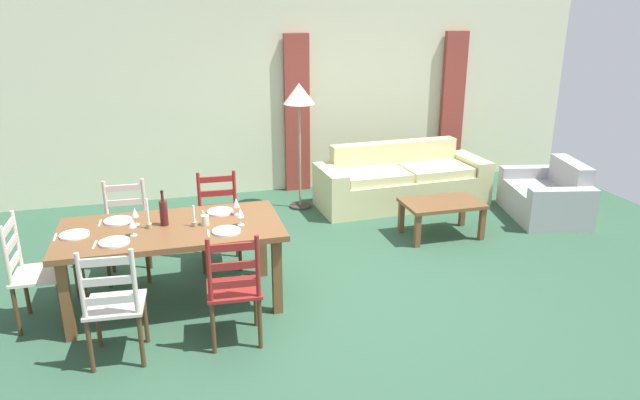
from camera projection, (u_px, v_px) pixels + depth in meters
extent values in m
cube|color=#2E523B|center=(322.00, 293.00, 5.46)|extent=(9.60, 9.60, 0.02)
cube|color=beige|center=(259.00, 97.00, 8.03)|extent=(9.60, 0.16, 2.70)
cube|color=#953A31|center=(297.00, 114.00, 8.11)|extent=(0.35, 0.08, 2.20)
cube|color=#953A31|center=(452.00, 107.00, 8.71)|extent=(0.35, 0.08, 2.20)
cube|color=brown|center=(171.00, 229.00, 5.01)|extent=(1.90, 0.96, 0.05)
cube|color=brown|center=(66.00, 301.00, 4.58)|extent=(0.08, 0.08, 0.70)
cube|color=brown|center=(277.00, 276.00, 5.00)|extent=(0.08, 0.08, 0.70)
cube|color=brown|center=(78.00, 262.00, 5.27)|extent=(0.08, 0.08, 0.70)
cube|color=brown|center=(262.00, 242.00, 5.69)|extent=(0.08, 0.08, 0.70)
cube|color=beige|center=(115.00, 305.00, 4.32)|extent=(0.45, 0.43, 0.03)
cylinder|color=#52351E|center=(98.00, 323.00, 4.52)|extent=(0.04, 0.04, 0.43)
cylinder|color=#52351E|center=(145.00, 318.00, 4.59)|extent=(0.04, 0.04, 0.43)
cylinder|color=#52351E|center=(90.00, 347.00, 4.21)|extent=(0.04, 0.04, 0.43)
cylinder|color=#52351E|center=(141.00, 341.00, 4.27)|extent=(0.04, 0.04, 0.43)
cylinder|color=beige|center=(81.00, 286.00, 4.05)|extent=(0.04, 0.04, 0.50)
cylinder|color=beige|center=(134.00, 281.00, 4.11)|extent=(0.04, 0.04, 0.50)
cube|color=beige|center=(110.00, 300.00, 4.12)|extent=(0.38, 0.05, 0.06)
cube|color=beige|center=(108.00, 281.00, 4.07)|extent=(0.38, 0.05, 0.06)
cube|color=beige|center=(105.00, 262.00, 4.03)|extent=(0.38, 0.05, 0.06)
cube|color=maroon|center=(234.00, 289.00, 4.56)|extent=(0.44, 0.43, 0.03)
cylinder|color=#52351E|center=(212.00, 307.00, 4.76)|extent=(0.04, 0.04, 0.43)
cylinder|color=#52351E|center=(256.00, 302.00, 4.83)|extent=(0.04, 0.04, 0.43)
cylinder|color=#52351E|center=(213.00, 328.00, 4.44)|extent=(0.04, 0.04, 0.43)
cylinder|color=#52351E|center=(260.00, 323.00, 4.51)|extent=(0.04, 0.04, 0.43)
cylinder|color=maroon|center=(209.00, 270.00, 4.28)|extent=(0.04, 0.04, 0.50)
cylinder|color=maroon|center=(258.00, 266.00, 4.35)|extent=(0.04, 0.04, 0.50)
cube|color=maroon|center=(234.00, 284.00, 4.36)|extent=(0.38, 0.05, 0.06)
cube|color=maroon|center=(233.00, 266.00, 4.31)|extent=(0.38, 0.05, 0.06)
cube|color=maroon|center=(232.00, 247.00, 4.26)|extent=(0.38, 0.05, 0.06)
cube|color=beige|center=(127.00, 235.00, 5.61)|extent=(0.43, 0.41, 0.03)
cylinder|color=#52351E|center=(148.00, 262.00, 5.57)|extent=(0.04, 0.04, 0.43)
cylinder|color=#52351E|center=(108.00, 266.00, 5.49)|extent=(0.04, 0.04, 0.43)
cylinder|color=#52351E|center=(149.00, 249.00, 5.88)|extent=(0.04, 0.04, 0.43)
cylinder|color=#52351E|center=(112.00, 252.00, 5.80)|extent=(0.04, 0.04, 0.43)
cylinder|color=beige|center=(144.00, 203.00, 5.72)|extent=(0.04, 0.04, 0.50)
cylinder|color=beige|center=(106.00, 206.00, 5.64)|extent=(0.04, 0.04, 0.50)
cube|color=beige|center=(127.00, 217.00, 5.72)|extent=(0.38, 0.04, 0.06)
cube|color=beige|center=(125.00, 202.00, 5.68)|extent=(0.38, 0.04, 0.06)
cube|color=beige|center=(123.00, 188.00, 5.63)|extent=(0.38, 0.04, 0.06)
cube|color=maroon|center=(220.00, 225.00, 5.88)|extent=(0.44, 0.42, 0.03)
cylinder|color=#52351E|center=(240.00, 250.00, 5.84)|extent=(0.04, 0.04, 0.43)
cylinder|color=#52351E|center=(204.00, 254.00, 5.76)|extent=(0.04, 0.04, 0.43)
cylinder|color=#52351E|center=(237.00, 238.00, 6.15)|extent=(0.04, 0.04, 0.43)
cylinder|color=#52351E|center=(202.00, 241.00, 6.08)|extent=(0.04, 0.04, 0.43)
cylinder|color=maroon|center=(235.00, 194.00, 5.99)|extent=(0.04, 0.04, 0.50)
cylinder|color=maroon|center=(199.00, 196.00, 5.92)|extent=(0.04, 0.04, 0.50)
cube|color=maroon|center=(218.00, 207.00, 6.00)|extent=(0.38, 0.04, 0.06)
cube|color=maroon|center=(217.00, 193.00, 5.95)|extent=(0.38, 0.04, 0.06)
cube|color=maroon|center=(216.00, 179.00, 5.90)|extent=(0.38, 0.04, 0.06)
cube|color=beige|center=(39.00, 274.00, 4.81)|extent=(0.41, 0.43, 0.03)
cylinder|color=#52351E|center=(68.00, 287.00, 5.09)|extent=(0.04, 0.04, 0.43)
cylinder|color=#52351E|center=(61.00, 307.00, 4.76)|extent=(0.04, 0.04, 0.43)
cylinder|color=#52351E|center=(26.00, 291.00, 5.01)|extent=(0.04, 0.04, 0.43)
cylinder|color=#52351E|center=(16.00, 312.00, 4.68)|extent=(0.04, 0.04, 0.43)
cylinder|color=beige|center=(17.00, 239.00, 4.85)|extent=(0.04, 0.04, 0.50)
cylinder|color=beige|center=(6.00, 256.00, 4.52)|extent=(0.04, 0.04, 0.50)
cube|color=beige|center=(14.00, 262.00, 4.73)|extent=(0.03, 0.38, 0.06)
cube|color=beige|center=(11.00, 245.00, 4.68)|extent=(0.03, 0.38, 0.06)
cube|color=beige|center=(8.00, 228.00, 4.63)|extent=(0.03, 0.38, 0.06)
cylinder|color=white|center=(114.00, 242.00, 4.66)|extent=(0.24, 0.24, 0.02)
cube|color=silver|center=(95.00, 245.00, 4.63)|extent=(0.03, 0.17, 0.01)
cylinder|color=white|center=(226.00, 231.00, 4.89)|extent=(0.24, 0.24, 0.02)
cube|color=silver|center=(208.00, 233.00, 4.85)|extent=(0.02, 0.17, 0.01)
cylinder|color=white|center=(118.00, 221.00, 5.12)|extent=(0.24, 0.24, 0.02)
cube|color=silver|center=(100.00, 223.00, 5.08)|extent=(0.02, 0.17, 0.01)
cylinder|color=white|center=(220.00, 212.00, 5.34)|extent=(0.24, 0.24, 0.02)
cube|color=silver|center=(204.00, 214.00, 5.31)|extent=(0.03, 0.17, 0.01)
cylinder|color=white|center=(74.00, 235.00, 4.81)|extent=(0.24, 0.24, 0.02)
cube|color=silver|center=(55.00, 237.00, 4.77)|extent=(0.02, 0.17, 0.01)
cylinder|color=#471919|center=(164.00, 213.00, 5.01)|extent=(0.07, 0.07, 0.22)
cylinder|color=#471919|center=(162.00, 197.00, 4.96)|extent=(0.02, 0.02, 0.08)
cylinder|color=black|center=(162.00, 192.00, 4.94)|extent=(0.03, 0.03, 0.02)
cylinder|color=white|center=(134.00, 235.00, 4.82)|extent=(0.06, 0.06, 0.01)
cylinder|color=white|center=(133.00, 231.00, 4.80)|extent=(0.01, 0.01, 0.07)
cone|color=white|center=(132.00, 222.00, 4.78)|extent=(0.06, 0.06, 0.08)
cylinder|color=white|center=(241.00, 225.00, 5.04)|extent=(0.06, 0.06, 0.01)
cylinder|color=white|center=(241.00, 221.00, 5.03)|extent=(0.01, 0.01, 0.07)
cone|color=white|center=(240.00, 212.00, 5.00)|extent=(0.06, 0.06, 0.08)
cylinder|color=white|center=(136.00, 225.00, 5.05)|extent=(0.06, 0.06, 0.01)
cylinder|color=white|center=(136.00, 221.00, 5.03)|extent=(0.01, 0.01, 0.07)
cone|color=white|center=(135.00, 212.00, 5.01)|extent=(0.06, 0.06, 0.08)
cylinder|color=white|center=(237.00, 214.00, 5.29)|extent=(0.06, 0.06, 0.01)
cylinder|color=white|center=(236.00, 211.00, 5.27)|extent=(0.01, 0.01, 0.07)
cone|color=white|center=(236.00, 203.00, 5.25)|extent=(0.06, 0.06, 0.08)
cylinder|color=beige|center=(205.00, 220.00, 5.03)|extent=(0.07, 0.07, 0.09)
cylinder|color=#998C66|center=(149.00, 226.00, 4.97)|extent=(0.05, 0.05, 0.04)
cylinder|color=white|center=(148.00, 211.00, 4.93)|extent=(0.02, 0.02, 0.23)
cylinder|color=#998C66|center=(195.00, 224.00, 5.01)|extent=(0.05, 0.05, 0.04)
cylinder|color=white|center=(194.00, 214.00, 4.98)|extent=(0.02, 0.02, 0.15)
cube|color=beige|center=(402.00, 190.00, 7.77)|extent=(1.84, 0.89, 0.40)
cube|color=beige|center=(393.00, 170.00, 7.97)|extent=(1.81, 0.29, 0.80)
cube|color=beige|center=(469.00, 177.00, 8.04)|extent=(0.28, 0.81, 0.58)
cube|color=beige|center=(330.00, 191.00, 7.44)|extent=(0.28, 0.81, 0.58)
cube|color=beige|center=(435.00, 170.00, 7.77)|extent=(0.89, 0.68, 0.12)
cube|color=beige|center=(373.00, 176.00, 7.50)|extent=(0.89, 0.68, 0.12)
cube|color=brown|center=(442.00, 203.00, 6.65)|extent=(0.90, 0.56, 0.04)
cube|color=brown|center=(417.00, 231.00, 6.41)|extent=(0.06, 0.06, 0.38)
cube|color=brown|center=(482.00, 224.00, 6.61)|extent=(0.06, 0.06, 0.38)
cube|color=brown|center=(401.00, 217.00, 6.83)|extent=(0.06, 0.06, 0.38)
cube|color=brown|center=(462.00, 211.00, 7.03)|extent=(0.06, 0.06, 0.38)
cube|color=#AAA9AB|center=(543.00, 202.00, 7.33)|extent=(0.95, 0.95, 0.38)
cube|color=#AAA9AB|center=(568.00, 189.00, 7.29)|extent=(0.37, 0.82, 0.72)
cube|color=#AAA9AB|center=(561.00, 210.00, 6.85)|extent=(0.82, 0.35, 0.52)
cube|color=#AAA9AB|center=(529.00, 185.00, 7.77)|extent=(0.82, 0.35, 0.52)
cylinder|color=#332D28|center=(300.00, 206.00, 7.72)|extent=(0.28, 0.28, 0.03)
cylinder|color=gray|center=(300.00, 156.00, 7.49)|extent=(0.03, 0.03, 1.35)
cone|color=silver|center=(299.00, 93.00, 7.23)|extent=(0.40, 0.40, 0.26)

